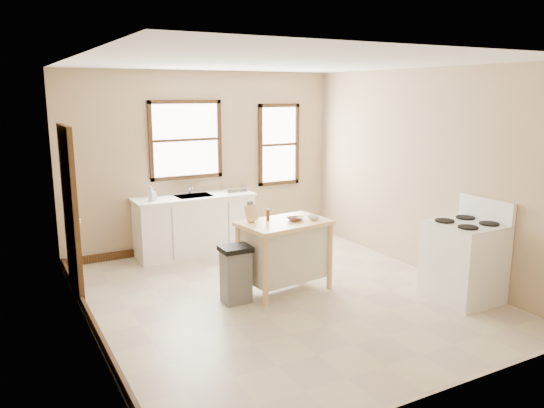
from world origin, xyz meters
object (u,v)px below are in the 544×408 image
Objects in this scene: soap_bottle_b at (152,194)px; bowl_a at (294,219)px; kitchen_island at (284,256)px; knife_block at (251,214)px; bowl_b at (297,218)px; gas_stove at (464,251)px; soap_bottle_a at (151,194)px; pepper_grinder at (268,215)px; dish_rack at (234,189)px; trash_bin at (236,274)px; bowl_c at (314,218)px.

soap_bottle_b is 1.07× the size of bowl_a.
kitchen_island is at bearing 163.08° from bowl_a.
knife_block is 1.28× the size of bowl_b.
soap_bottle_b is 0.97× the size of knife_block.
gas_stove is (1.56, -1.29, -0.31)m from bowl_b.
knife_block is (0.75, -1.77, -0.03)m from soap_bottle_a.
bowl_a is at bearing -46.17° from knife_block.
pepper_grinder is at bearing -36.95° from knife_block.
gas_stove is (1.63, -1.27, -0.31)m from bowl_a.
gas_stove is (1.52, -3.30, -0.35)m from dish_rack.
bowl_b is (0.18, -0.01, 0.47)m from kitchen_island.
dish_rack is 2.07m from kitchen_island.
soap_bottle_a is 2.17m from trash_bin.
pepper_grinder is at bearing 157.30° from bowl_c.
dish_rack is 1.85× the size of knife_block.
soap_bottle_a is at bearing 131.47° from gas_stove.
bowl_b is 1.06m from trash_bin.
bowl_c is (1.49, -2.05, -0.10)m from soap_bottle_a.
soap_bottle_b is (0.02, 0.01, -0.01)m from soap_bottle_a.
trash_bin is at bearing 179.15° from kitchen_island.
bowl_c is at bearing -88.53° from dish_rack.
bowl_a reaches higher than trash_bin.
trash_bin is at bearing -59.67° from soap_bottle_a.
pepper_grinder is (-0.17, 0.12, 0.52)m from kitchen_island.
knife_block is at bearing 145.12° from gas_stove.
kitchen_island is at bearing 176.76° from bowl_b.
trash_bin is 2.76m from gas_stove.
knife_block is 0.54m from bowl_a.
trash_bin is (-0.71, -0.08, -0.10)m from kitchen_island.
soap_bottle_a is at bearing 117.74° from pepper_grinder.
bowl_a is 2.09m from gas_stove.
soap_bottle_b is at bearing 125.60° from bowl_c.
bowl_c reaches higher than bowl_b.
dish_rack is at bearing 93.84° from bowl_c.
soap_bottle_b is 0.18× the size of kitchen_island.
kitchen_island is at bearing -83.26° from soap_bottle_b.
dish_rack is (1.35, 0.05, -0.06)m from soap_bottle_a.
dish_rack is at bearing 78.09° from pepper_grinder.
bowl_b is (0.07, 0.02, -0.00)m from bowl_a.
bowl_a reaches higher than bowl_b.
pepper_grinder is 0.83× the size of bowl_a.
knife_block is 1.33× the size of pepper_grinder.
soap_bottle_b is at bearing 112.49° from kitchen_island.
soap_bottle_a is at bearing 123.80° from bowl_b.
bowl_c is (0.74, -0.28, -0.08)m from knife_block.
pepper_grinder is 0.58m from bowl_c.
bowl_c reaches higher than trash_bin.
knife_block is at bearing -90.47° from soap_bottle_b.
dish_rack reaches higher than bowl_a.
pepper_grinder reaches higher than bowl_a.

